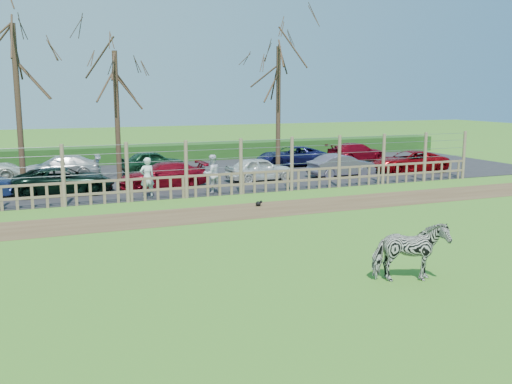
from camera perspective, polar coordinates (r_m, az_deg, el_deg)
name	(u,v)px	position (r m, az deg, el deg)	size (l,w,h in m)	color
ground	(256,243)	(17.33, 0.03, -5.13)	(120.00, 120.00, 0.00)	#6AA83A
dirt_strip	(211,214)	(21.45, -4.49, -2.19)	(34.00, 2.80, 0.01)	brown
asphalt	(155,177)	(30.99, -10.08, 1.48)	(44.00, 13.00, 0.04)	#232326
hedge	(132,154)	(37.75, -12.34, 3.72)	(46.00, 2.00, 1.10)	#1E4716
fence	(186,180)	(24.62, -6.97, 1.23)	(30.16, 0.16, 2.50)	brown
tree_left	(15,67)	(28.03, -22.92, 11.46)	(4.80, 4.80, 7.88)	#3D2B1E
tree_mid	(116,85)	(29.33, -13.85, 10.38)	(4.80, 4.80, 6.83)	#3D2B1E
tree_right	(278,79)	(32.37, 2.26, 11.26)	(4.80, 4.80, 7.35)	#3D2B1E
zebra	(410,252)	(14.22, 15.14, -5.80)	(0.80, 1.75, 1.48)	gray
visitor_a	(147,177)	(24.88, -10.83, 1.45)	(0.63, 0.41, 1.72)	silver
visitor_b	(212,174)	(25.56, -4.44, 1.82)	(0.84, 0.65, 1.72)	silver
crow	(259,204)	(22.78, 0.25, -1.17)	(0.29, 0.21, 0.23)	black
car_2	(64,181)	(26.61, -18.63, 1.08)	(1.99, 4.32, 1.20)	black
car_3	(163,175)	(27.21, -9.31, 1.66)	(1.68, 4.13, 1.20)	maroon
car_4	(260,169)	(29.03, 0.37, 2.31)	(1.42, 3.52, 1.20)	white
car_5	(341,166)	(30.78, 8.53, 2.64)	(1.27, 3.64, 1.20)	slate
car_6	(409,162)	(33.35, 15.08, 2.96)	(1.99, 4.32, 1.20)	#91070D
car_9	(60,167)	(31.43, -19.03, 2.35)	(1.68, 4.13, 1.20)	beige
car_10	(153,162)	(32.67, -10.28, 3.01)	(1.42, 3.52, 1.20)	#174023
car_12	(291,156)	(35.00, 3.56, 3.61)	(1.99, 4.32, 1.20)	#131543
car_13	(357,152)	(37.83, 10.02, 3.95)	(1.68, 4.13, 1.20)	maroon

